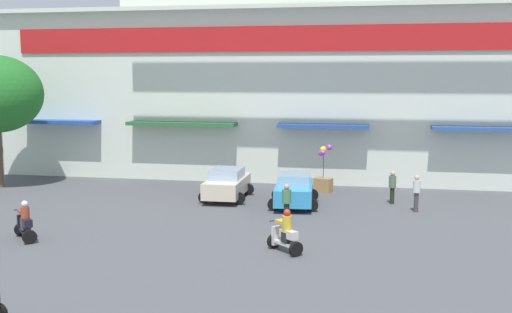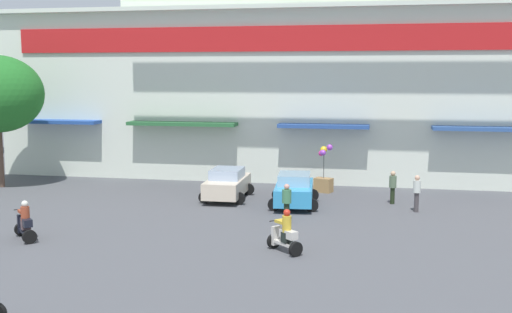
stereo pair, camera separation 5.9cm
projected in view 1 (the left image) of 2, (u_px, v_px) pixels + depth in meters
ground_plane at (281, 287)px, 18.16m from camera, size 128.00×128.00×0.00m
colonial_building at (336, 35)px, 38.94m from camera, size 40.02×15.22×19.96m
parked_car_0 at (227, 184)px, 30.81m from camera, size 2.34×3.91×1.55m
parked_car_1 at (294, 190)px, 29.24m from camera, size 2.53×3.99×1.55m
scooter_rider_2 at (25, 223)px, 23.24m from camera, size 1.41×1.43×1.54m
scooter_rider_4 at (285, 235)px, 21.63m from camera, size 1.38×1.35×1.57m
pedestrian_0 at (392, 185)px, 29.69m from camera, size 0.38×0.38×1.60m
pedestrian_1 at (287, 200)px, 26.20m from camera, size 0.53×0.53×1.61m
pedestrian_2 at (417, 191)px, 27.93m from camera, size 0.41×0.41×1.69m
balloon_vendor_cart at (323, 176)px, 32.66m from camera, size 1.05×0.88×2.55m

